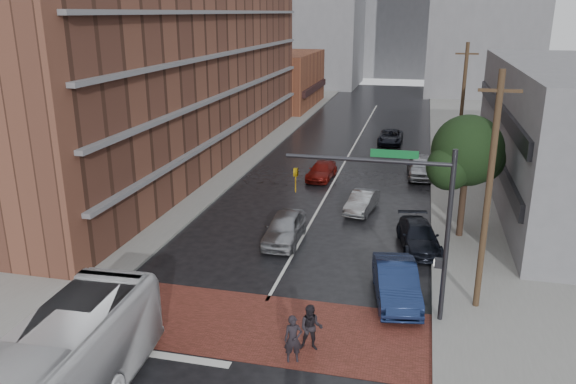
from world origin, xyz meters
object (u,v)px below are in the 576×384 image
Objects in this scene: suv_travel at (390,137)px; car_parked_far at (421,166)px; pedestrian_a at (293,339)px; car_parked_mid at (419,236)px; car_travel_b at (362,202)px; car_parked_near at (396,282)px; car_travel_a at (285,228)px; pedestrian_b at (311,328)px; car_travel_c at (322,171)px.

car_parked_far is at bearing -73.47° from suv_travel.
pedestrian_a reaches higher than suv_travel.
suv_travel is 1.00× the size of car_parked_mid.
car_parked_near is (2.71, -11.03, 0.17)m from car_travel_b.
car_travel_b is 6.16m from car_parked_mid.
car_travel_a reaches higher than car_parked_mid.
car_parked_mid is (3.71, 10.62, -0.23)m from pedestrian_b.
pedestrian_a is at bearing -102.62° from car_parked_far.
suv_travel is 0.97× the size of car_parked_far.
car_travel_b is 7.68m from car_travel_c.
car_parked_far is at bearing 78.43° from car_travel_b.
car_travel_c is at bearing -106.52° from suv_travel.
pedestrian_b reaches higher than car_parked_mid.
car_travel_c is 0.85× the size of car_parked_near.
car_parked_near is 6.06m from car_parked_mid.
pedestrian_b is at bearing -131.39° from car_parked_near.
car_parked_far is at bearing 61.49° from pedestrian_a.
car_parked_near is at bearing -65.69° from car_travel_c.
car_travel_b is 19.89m from suv_travel.
car_travel_c is at bearing 111.19° from car_parked_mid.
car_travel_c is at bearing 100.36° from car_parked_near.
pedestrian_a reaches higher than car_travel_a.
car_travel_b is (3.57, 5.84, -0.15)m from car_travel_a.
pedestrian_a reaches higher than car_parked_far.
pedestrian_b is 24.84m from car_parked_far.
pedestrian_b is at bearing -80.91° from car_travel_b.
car_travel_b reaches higher than car_travel_c.
car_travel_a is at bearing 86.04° from pedestrian_a.
car_travel_c is (-3.77, 6.69, -0.03)m from car_travel_b.
car_travel_a reaches higher than car_travel_c.
pedestrian_b is at bearing -71.97° from car_travel_a.
car_parked_near is (2.20, -30.91, 0.16)m from suv_travel.
car_travel_b is (0.15, 15.65, -0.26)m from pedestrian_b.
suv_travel is at bearing 98.16° from car_travel_b.
car_parked_near is at bearing -40.79° from car_travel_a.
suv_travel is 25.10m from car_parked_mid.
pedestrian_a is 1.00m from pedestrian_b.
pedestrian_b is at bearing -89.61° from suv_travel.
car_travel_b is 0.92× the size of car_travel_c.
car_travel_a reaches higher than car_travel_b.
car_parked_mid is at bearing 72.14° from car_parked_near.
car_travel_c is 0.90× the size of suv_travel.
car_travel_c is at bearing 93.12° from pedestrian_b.
pedestrian_b reaches higher than car_travel_a.
pedestrian_a is 0.37× the size of car_parked_far.
car_parked_near reaches higher than car_travel_a.
car_travel_b is at bearing 94.07° from car_parked_near.
suv_travel reaches higher than car_travel_c.
pedestrian_a is 0.39× the size of car_travel_a.
pedestrian_a reaches higher than car_travel_b.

